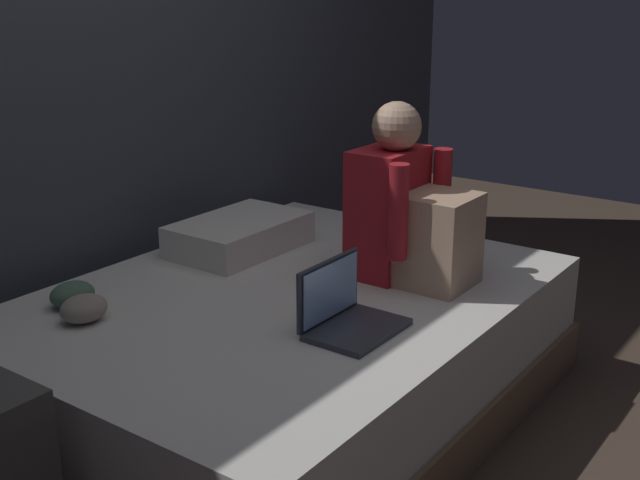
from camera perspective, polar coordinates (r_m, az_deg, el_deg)
ground_plane at (r=2.83m, az=0.19°, el=-15.27°), size 8.00×8.00×0.00m
wall_back at (r=3.23m, az=-17.87°, el=13.54°), size 5.60×0.10×2.70m
bed at (r=3.01m, az=-2.24°, el=-7.92°), size 2.00×1.50×0.48m
person_sitting at (r=2.98m, az=6.25°, el=1.89°), size 0.39×0.44×0.66m
laptop at (r=2.58m, az=1.82°, el=-5.18°), size 0.32×0.23×0.22m
pillow at (r=3.35m, az=-5.69°, el=0.40°), size 0.56×0.36×0.13m
clothes_pile at (r=2.82m, az=-16.71°, el=-4.18°), size 0.22×0.27×0.09m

